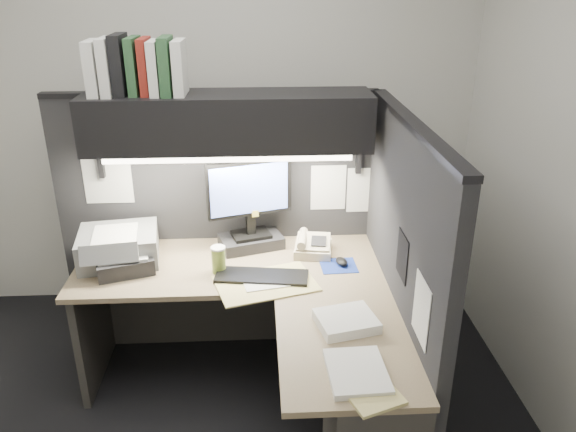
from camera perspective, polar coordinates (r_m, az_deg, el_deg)
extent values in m
cube|color=silver|center=(3.86, -7.38, 9.98)|extent=(3.50, 0.04, 2.70)
cube|color=black|center=(3.50, -7.03, -0.98)|extent=(1.90, 0.06, 1.60)
cube|color=black|center=(2.91, 11.21, -6.64)|extent=(0.06, 1.50, 1.60)
cube|color=#9B8C62|center=(3.20, -6.09, -5.07)|extent=(1.70, 0.68, 0.03)
cube|color=#9B8C62|center=(2.57, 5.78, -12.87)|extent=(0.60, 0.85, 0.03)
cube|color=#312F2C|center=(3.64, -5.64, -7.88)|extent=(1.61, 0.02, 0.70)
cube|color=#312F2C|center=(3.52, -19.16, -10.38)|extent=(0.04, 0.61, 0.70)
cube|color=black|center=(3.09, -6.09, 9.56)|extent=(1.55, 0.34, 0.30)
cylinder|color=white|center=(3.00, -6.07, 5.78)|extent=(1.32, 0.04, 0.04)
cube|color=black|center=(3.36, -3.77, -2.57)|extent=(0.41, 0.32, 0.07)
cube|color=black|center=(3.31, -3.82, -0.79)|extent=(0.06, 0.05, 0.12)
cube|color=black|center=(3.22, -3.93, 2.82)|extent=(0.49, 0.18, 0.33)
cube|color=#7491FF|center=(3.20, -3.93, 2.70)|extent=(0.44, 0.14, 0.29)
cube|color=black|center=(3.02, -2.68, -6.17)|extent=(0.51, 0.23, 0.02)
cube|color=navy|center=(3.16, 5.15, -5.05)|extent=(0.21, 0.19, 0.00)
ellipsoid|color=black|center=(3.17, 5.47, -4.63)|extent=(0.08, 0.11, 0.04)
cube|color=beige|center=(3.28, 2.57, -3.10)|extent=(0.24, 0.25, 0.09)
cylinder|color=#A7B146|center=(3.08, -7.06, -4.51)|extent=(0.08, 0.08, 0.14)
cube|color=gray|center=(3.32, -16.80, -2.94)|extent=(0.48, 0.43, 0.17)
cube|color=black|center=(3.22, -16.29, -4.59)|extent=(0.36, 0.33, 0.09)
cube|color=#CABC71|center=(2.98, -2.29, -6.86)|extent=(0.58, 0.46, 0.01)
cube|color=white|center=(2.65, 5.94, -10.58)|extent=(0.31, 0.28, 0.05)
cube|color=white|center=(2.38, 7.02, -15.46)|extent=(0.25, 0.30, 0.03)
cube|color=#CABC71|center=(2.32, 8.20, -17.09)|extent=(0.27, 0.30, 0.01)
cube|color=silver|center=(3.14, -19.12, 14.01)|extent=(0.06, 0.22, 0.28)
cube|color=silver|center=(3.12, -17.90, 14.22)|extent=(0.05, 0.22, 0.29)
cube|color=black|center=(3.12, -16.69, 14.51)|extent=(0.06, 0.22, 0.30)
cube|color=#254B2A|center=(3.11, -15.33, 14.49)|extent=(0.05, 0.22, 0.29)
cube|color=maroon|center=(3.10, -14.27, 14.52)|extent=(0.04, 0.22, 0.28)
cube|color=silver|center=(3.07, -13.33, 14.44)|extent=(0.05, 0.22, 0.27)
cube|color=#254B2A|center=(3.05, -12.22, 14.67)|extent=(0.06, 0.22, 0.29)
cube|color=silver|center=(3.05, -10.94, 14.59)|extent=(0.06, 0.22, 0.28)
cube|color=white|center=(3.39, 4.11, 2.89)|extent=(0.21, 0.00, 0.28)
cube|color=white|center=(3.43, 7.76, 2.63)|extent=(0.21, 0.00, 0.28)
cube|color=white|center=(3.44, -17.89, 3.91)|extent=(0.28, 0.00, 0.34)
cube|color=black|center=(2.68, 11.54, -4.02)|extent=(0.00, 0.18, 0.22)
cube|color=white|center=(2.42, 13.39, -9.28)|extent=(0.00, 0.21, 0.28)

